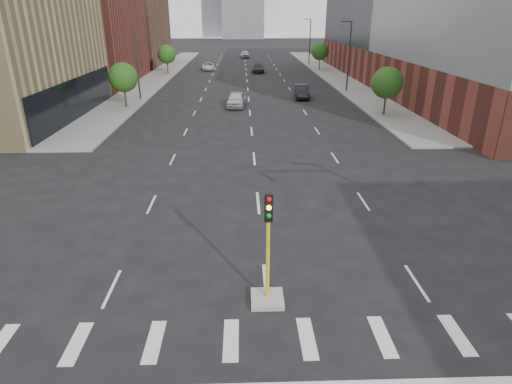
{
  "coord_description": "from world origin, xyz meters",
  "views": [
    {
      "loc": [
        -0.84,
        -4.07,
        9.84
      ],
      "look_at": [
        -0.27,
        13.57,
        2.5
      ],
      "focal_mm": 30.0,
      "sensor_mm": 36.0,
      "label": 1
    }
  ],
  "objects_px": {
    "car_deep_right": "(258,68)",
    "car_far_left": "(208,66)",
    "car_mid_right": "(302,92)",
    "median_traffic_signal": "(268,280)",
    "car_near_left": "(236,99)",
    "car_distant": "(245,54)"
  },
  "relations": [
    {
      "from": "car_deep_right",
      "to": "car_far_left",
      "type": "bearing_deg",
      "value": 159.99
    },
    {
      "from": "car_mid_right",
      "to": "car_far_left",
      "type": "distance_m",
      "value": 33.26
    },
    {
      "from": "median_traffic_signal",
      "to": "car_deep_right",
      "type": "xyz_separation_m",
      "value": [
        2.19,
        67.7,
        -0.2
      ]
    },
    {
      "from": "median_traffic_signal",
      "to": "car_near_left",
      "type": "relative_size",
      "value": 0.89
    },
    {
      "from": "median_traffic_signal",
      "to": "car_far_left",
      "type": "xyz_separation_m",
      "value": [
        -7.25,
        71.7,
        -0.28
      ]
    },
    {
      "from": "car_far_left",
      "to": "car_mid_right",
      "type": "bearing_deg",
      "value": -71.69
    },
    {
      "from": "car_mid_right",
      "to": "car_deep_right",
      "type": "distance_m",
      "value": 26.57
    },
    {
      "from": "car_near_left",
      "to": "car_deep_right",
      "type": "bearing_deg",
      "value": 88.66
    },
    {
      "from": "car_near_left",
      "to": "car_mid_right",
      "type": "height_order",
      "value": "car_near_left"
    },
    {
      "from": "car_mid_right",
      "to": "car_distant",
      "type": "distance_m",
      "value": 55.81
    },
    {
      "from": "car_far_left",
      "to": "car_distant",
      "type": "bearing_deg",
      "value": 67.46
    },
    {
      "from": "car_near_left",
      "to": "median_traffic_signal",
      "type": "bearing_deg",
      "value": -82.27
    },
    {
      "from": "car_far_left",
      "to": "median_traffic_signal",
      "type": "bearing_deg",
      "value": -90.77
    },
    {
      "from": "car_deep_right",
      "to": "car_distant",
      "type": "distance_m",
      "value": 29.3
    },
    {
      "from": "car_near_left",
      "to": "car_mid_right",
      "type": "relative_size",
      "value": 0.99
    },
    {
      "from": "car_distant",
      "to": "car_mid_right",
      "type": "bearing_deg",
      "value": -85.72
    },
    {
      "from": "car_near_left",
      "to": "car_deep_right",
      "type": "relative_size",
      "value": 0.93
    },
    {
      "from": "car_near_left",
      "to": "car_mid_right",
      "type": "xyz_separation_m",
      "value": [
        8.23,
        5.17,
        -0.02
      ]
    },
    {
      "from": "median_traffic_signal",
      "to": "car_near_left",
      "type": "bearing_deg",
      "value": 92.36
    },
    {
      "from": "car_near_left",
      "to": "car_mid_right",
      "type": "distance_m",
      "value": 9.72
    },
    {
      "from": "car_far_left",
      "to": "car_deep_right",
      "type": "distance_m",
      "value": 10.25
    },
    {
      "from": "car_deep_right",
      "to": "median_traffic_signal",
      "type": "bearing_deg",
      "value": -88.86
    }
  ]
}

